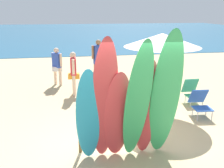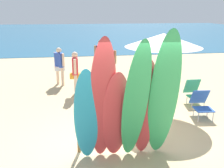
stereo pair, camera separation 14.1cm
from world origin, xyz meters
The scene contains 16 objects.
ground centered at (0.00, 14.00, 0.00)m, with size 60.00×60.00×0.00m, color tan.
ocean_water centered at (0.00, 32.10, 0.01)m, with size 60.00×40.00×0.02m, color #235B7F.
surfboard_rack centered at (0.00, 0.00, 0.56)m, with size 1.93×0.07×0.77m.
surfboard_teal_0 centered at (-0.74, -0.43, 1.02)m, with size 0.50×0.07×2.07m, color #289EC6.
surfboard_red_1 centered at (-0.43, -0.48, 1.31)m, with size 0.53×0.08×2.67m, color #D13D42.
surfboard_red_2 centered at (-0.16, -0.43, 0.98)m, with size 0.55×0.06×2.00m, color #D13D42.
surfboard_green_3 centered at (0.19, -0.61, 1.29)m, with size 0.50×0.08×2.68m, color #38B266.
surfboard_red_4 centered at (0.42, -0.45, 1.10)m, with size 0.47×0.07×2.25m, color #D13D42.
surfboard_green_5 centered at (0.74, -0.60, 1.38)m, with size 0.57×0.08×2.85m, color #38B266.
beachgoer_near_rack centered at (0.26, 6.30, 1.01)m, with size 0.63×0.36×1.75m.
beachgoer_by_water centered at (-1.54, 5.51, 0.89)m, with size 0.43×0.46×1.55m.
beachgoer_strolling centered at (-0.91, 4.11, 0.91)m, with size 0.41×0.60×1.58m.
beachgoer_photographing centered at (0.50, 5.38, 0.95)m, with size 0.58×0.36×1.64m.
beach_chair_red centered at (2.67, 1.49, 0.42)m, with size 0.56×0.79×0.79m.
beach_chair_blue centered at (2.93, 2.55, 0.43)m, with size 0.51×0.69×0.82m.
beach_umbrella centered at (1.67, 2.18, 2.16)m, with size 2.27×2.27×2.36m.
Camera 2 is at (-0.93, -5.16, 3.03)m, focal length 41.75 mm.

